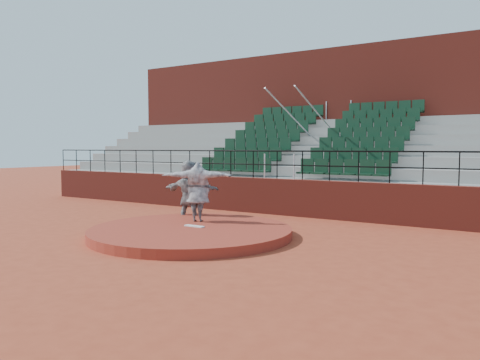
% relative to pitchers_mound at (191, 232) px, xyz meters
% --- Properties ---
extents(ground, '(90.00, 90.00, 0.00)m').
position_rel_pitchers_mound_xyz_m(ground, '(0.00, 0.00, -0.12)').
color(ground, '#9F3C24').
rests_on(ground, ground).
extents(pitchers_mound, '(5.50, 5.50, 0.25)m').
position_rel_pitchers_mound_xyz_m(pitchers_mound, '(0.00, 0.00, 0.00)').
color(pitchers_mound, maroon).
rests_on(pitchers_mound, ground).
extents(pitching_rubber, '(0.60, 0.15, 0.03)m').
position_rel_pitchers_mound_xyz_m(pitching_rubber, '(0.00, 0.15, 0.14)').
color(pitching_rubber, white).
rests_on(pitching_rubber, pitchers_mound).
extents(boundary_wall, '(24.00, 0.30, 1.30)m').
position_rel_pitchers_mound_xyz_m(boundary_wall, '(0.00, 5.00, 0.53)').
color(boundary_wall, maroon).
rests_on(boundary_wall, ground).
extents(wall_railing, '(24.04, 0.05, 1.03)m').
position_rel_pitchers_mound_xyz_m(wall_railing, '(0.00, 5.00, 1.90)').
color(wall_railing, black).
rests_on(wall_railing, boundary_wall).
extents(seating_deck, '(24.00, 5.97, 4.63)m').
position_rel_pitchers_mound_xyz_m(seating_deck, '(0.00, 8.65, 1.32)').
color(seating_deck, gray).
rests_on(seating_deck, ground).
extents(press_box_facade, '(24.00, 3.00, 7.10)m').
position_rel_pitchers_mound_xyz_m(press_box_facade, '(0.00, 12.60, 3.43)').
color(press_box_facade, maroon).
rests_on(press_box_facade, ground).
extents(pitcher, '(2.22, 1.34, 1.76)m').
position_rel_pitchers_mound_xyz_m(pitcher, '(-0.50, 0.98, 1.00)').
color(pitcher, black).
rests_on(pitcher, pitchers_mound).
extents(fielder, '(1.96, 1.00, 2.02)m').
position_rel_pitchers_mound_xyz_m(fielder, '(-1.55, 1.89, 0.89)').
color(fielder, black).
rests_on(fielder, ground).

